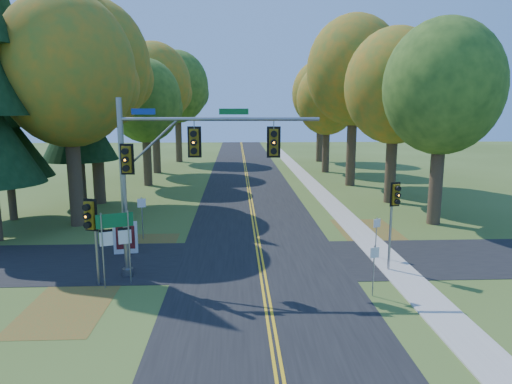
{
  "coord_description": "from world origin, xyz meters",
  "views": [
    {
      "loc": [
        -1.16,
        -19.26,
        7.33
      ],
      "look_at": [
        -0.17,
        3.06,
        3.2
      ],
      "focal_mm": 32.0,
      "sensor_mm": 36.0,
      "label": 1
    }
  ],
  "objects_px": {
    "east_signal_pole": "(394,204)",
    "route_sign_cluster": "(115,234)",
    "info_kiosk": "(126,238)",
    "traffic_mast": "(171,164)"
  },
  "relations": [
    {
      "from": "route_sign_cluster",
      "to": "info_kiosk",
      "type": "xyz_separation_m",
      "value": [
        -0.66,
        4.27,
        -1.41
      ]
    },
    {
      "from": "east_signal_pole",
      "to": "route_sign_cluster",
      "type": "height_order",
      "value": "east_signal_pole"
    },
    {
      "from": "route_sign_cluster",
      "to": "info_kiosk",
      "type": "bearing_deg",
      "value": 78.01
    },
    {
      "from": "east_signal_pole",
      "to": "info_kiosk",
      "type": "height_order",
      "value": "east_signal_pole"
    },
    {
      "from": "info_kiosk",
      "to": "traffic_mast",
      "type": "bearing_deg",
      "value": -57.5
    },
    {
      "from": "traffic_mast",
      "to": "info_kiosk",
      "type": "distance_m",
      "value": 6.06
    },
    {
      "from": "traffic_mast",
      "to": "east_signal_pole",
      "type": "relative_size",
      "value": 2.07
    },
    {
      "from": "traffic_mast",
      "to": "east_signal_pole",
      "type": "xyz_separation_m",
      "value": [
        9.71,
        0.15,
        -1.86
      ]
    },
    {
      "from": "east_signal_pole",
      "to": "route_sign_cluster",
      "type": "distance_m",
      "value": 12.04
    },
    {
      "from": "traffic_mast",
      "to": "info_kiosk",
      "type": "xyz_separation_m",
      "value": [
        -2.91,
        3.3,
        -4.17
      ]
    }
  ]
}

